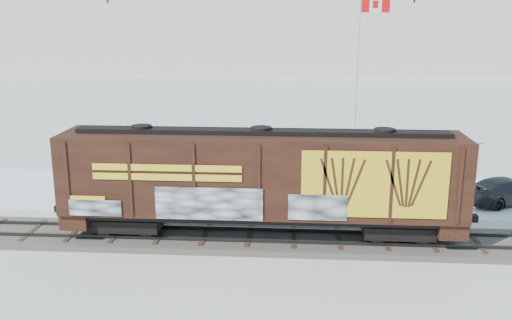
# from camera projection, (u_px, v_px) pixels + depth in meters

# --- Properties ---
(ground) EXTENTS (500.00, 500.00, 0.00)m
(ground) POSITION_uv_depth(u_px,v_px,m) (294.00, 243.00, 25.50)
(ground) COLOR white
(ground) RESTS_ON ground
(rail_track) EXTENTS (50.00, 3.40, 0.43)m
(rail_track) POSITION_uv_depth(u_px,v_px,m) (294.00, 240.00, 25.46)
(rail_track) COLOR #59544C
(rail_track) RESTS_ON ground
(parking_strip) EXTENTS (40.00, 8.00, 0.03)m
(parking_strip) POSITION_uv_depth(u_px,v_px,m) (295.00, 192.00, 32.75)
(parking_strip) COLOR white
(parking_strip) RESTS_ON ground
(hopper_railcar) EXTENTS (17.36, 3.06, 4.73)m
(hopper_railcar) POSITION_uv_depth(u_px,v_px,m) (261.00, 177.00, 24.85)
(hopper_railcar) COLOR black
(hopper_railcar) RESTS_ON rail_track
(flagpole) EXTENTS (2.30, 0.90, 11.27)m
(flagpole) POSITION_uv_depth(u_px,v_px,m) (357.00, 107.00, 36.88)
(flagpole) COLOR silver
(flagpole) RESTS_ON ground
(car_silver) EXTENTS (4.89, 2.83, 1.57)m
(car_silver) POSITION_uv_depth(u_px,v_px,m) (102.00, 175.00, 33.35)
(car_silver) COLOR #BBBDC3
(car_silver) RESTS_ON parking_strip
(car_white) EXTENTS (4.27, 2.29, 1.34)m
(car_white) POSITION_uv_depth(u_px,v_px,m) (358.00, 185.00, 31.84)
(car_white) COLOR white
(car_white) RESTS_ON parking_strip
(car_dark) EXTENTS (5.25, 3.84, 1.41)m
(car_dark) POSITION_uv_depth(u_px,v_px,m) (507.00, 191.00, 30.67)
(car_dark) COLOR black
(car_dark) RESTS_ON parking_strip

